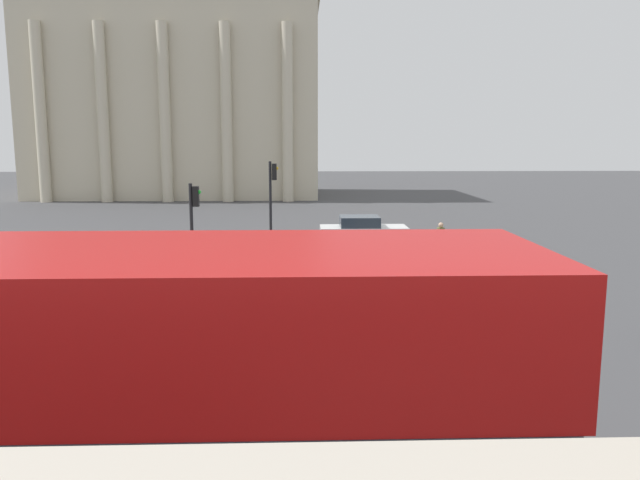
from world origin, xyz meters
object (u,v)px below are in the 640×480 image
(car_navy, at_px, (322,252))
(double_decker_bus, at_px, (26,420))
(plaza_building_left, at_px, (180,100))
(traffic_light_mid, at_px, (194,218))
(pedestrian_blue, at_px, (471,265))
(pedestrian_black, at_px, (184,262))
(car_white, at_px, (362,229))
(traffic_light_far, at_px, (272,195))
(pedestrian_olive, at_px, (440,239))

(car_navy, bearing_deg, double_decker_bus, 1.04)
(double_decker_bus, distance_m, plaza_building_left, 53.29)
(traffic_light_mid, relative_size, pedestrian_blue, 2.00)
(double_decker_bus, xyz_separation_m, pedestrian_black, (-1.19, 14.88, -1.30))
(plaza_building_left, distance_m, car_white, 32.56)
(traffic_light_far, distance_m, pedestrian_blue, 10.16)
(traffic_light_mid, xyz_separation_m, car_navy, (4.52, 2.16, -1.61))
(traffic_light_far, xyz_separation_m, pedestrian_olive, (7.02, -1.59, -1.73))
(traffic_light_far, bearing_deg, traffic_light_mid, -114.95)
(car_white, distance_m, pedestrian_blue, 10.71)
(double_decker_bus, xyz_separation_m, plaza_building_left, (-8.08, 52.28, 6.43))
(traffic_light_far, height_order, car_navy, traffic_light_far)
(plaza_building_left, bearing_deg, pedestrian_olive, -63.17)
(traffic_light_far, bearing_deg, car_navy, -57.43)
(car_navy, bearing_deg, pedestrian_olive, 120.13)
(traffic_light_mid, distance_m, pedestrian_black, 1.60)
(car_white, bearing_deg, pedestrian_black, 122.13)
(traffic_light_mid, bearing_deg, pedestrian_blue, -13.17)
(car_white, xyz_separation_m, pedestrian_blue, (2.44, -10.42, 0.32))
(plaza_building_left, relative_size, car_white, 6.02)
(plaza_building_left, height_order, car_navy, plaza_building_left)
(car_white, relative_size, pedestrian_blue, 2.39)
(plaza_building_left, height_order, pedestrian_olive, plaza_building_left)
(double_decker_bus, height_order, traffic_light_mid, double_decker_bus)
(traffic_light_far, xyz_separation_m, pedestrian_black, (-2.74, -6.09, -1.74))
(car_white, bearing_deg, car_navy, 140.02)
(double_decker_bus, relative_size, car_navy, 2.43)
(pedestrian_black, bearing_deg, pedestrian_blue, 23.64)
(pedestrian_blue, height_order, pedestrian_olive, pedestrian_blue)
(pedestrian_blue, xyz_separation_m, pedestrian_olive, (0.34, 5.90, -0.09))
(traffic_light_far, relative_size, car_navy, 0.97)
(pedestrian_black, xyz_separation_m, pedestrian_blue, (9.41, -1.39, 0.10))
(car_white, bearing_deg, pedestrian_olive, -168.62)
(plaza_building_left, bearing_deg, traffic_light_far, -72.91)
(plaza_building_left, distance_m, traffic_light_far, 33.30)
(pedestrian_olive, bearing_deg, pedestrian_blue, 53.02)
(traffic_light_far, bearing_deg, double_decker_bus, -94.21)
(pedestrian_black, bearing_deg, traffic_light_far, 97.87)
(traffic_light_far, distance_m, pedestrian_olive, 7.40)
(pedestrian_black, relative_size, pedestrian_olive, 0.99)
(double_decker_bus, distance_m, pedestrian_black, 14.98)
(double_decker_bus, relative_size, traffic_light_far, 2.50)
(car_navy, xyz_separation_m, pedestrian_blue, (4.64, -4.31, 0.32))
(car_white, distance_m, pedestrian_olive, 5.32)
(car_navy, distance_m, pedestrian_black, 5.59)
(car_navy, bearing_deg, car_white, 172.63)
(double_decker_bus, relative_size, traffic_light_mid, 2.91)
(traffic_light_far, bearing_deg, pedestrian_blue, -48.29)
(plaza_building_left, height_order, pedestrian_black, plaza_building_left)
(plaza_building_left, height_order, traffic_light_far, plaza_building_left)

